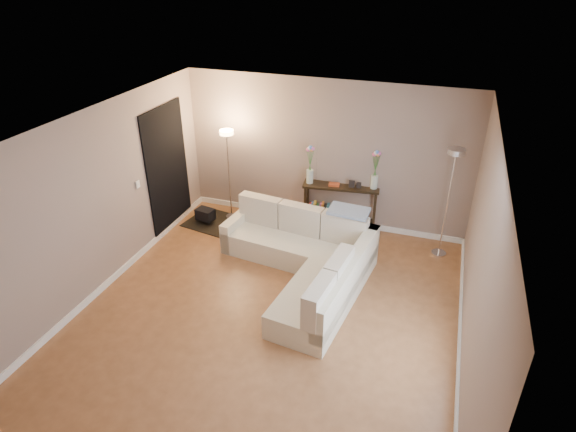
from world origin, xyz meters
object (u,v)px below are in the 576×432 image
(sectional_sofa, at_px, (307,258))
(floor_lamp_unlit, at_px, (451,182))
(floor_lamp_lit, at_px, (228,157))
(console_table, at_px, (336,203))

(sectional_sofa, relative_size, floor_lamp_unlit, 1.41)
(sectional_sofa, bearing_deg, floor_lamp_lit, 144.78)
(sectional_sofa, height_order, console_table, sectional_sofa)
(sectional_sofa, bearing_deg, console_table, 88.75)
(console_table, xyz_separation_m, floor_lamp_lit, (-1.90, -0.32, 0.74))
(sectional_sofa, xyz_separation_m, floor_lamp_lit, (-1.86, 1.31, 0.88))
(sectional_sofa, relative_size, console_table, 1.91)
(console_table, xyz_separation_m, floor_lamp_unlit, (1.85, -0.37, 0.84))
(sectional_sofa, distance_m, floor_lamp_lit, 2.44)
(console_table, bearing_deg, sectional_sofa, -91.25)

